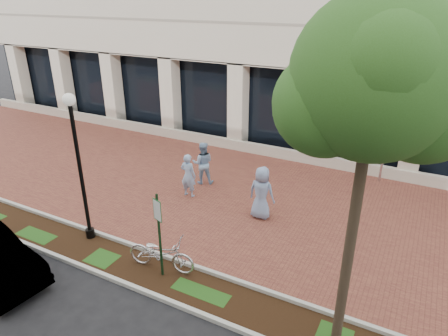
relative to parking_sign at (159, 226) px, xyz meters
The scene contains 13 objects.
ground 5.46m from the parking_sign, 96.41° to the left, with size 120.00×120.00×0.00m, color black.
brick_plaza 5.46m from the parking_sign, 96.41° to the left, with size 40.00×9.00×0.01m, color brown.
planting_strip 1.71m from the parking_sign, behind, with size 40.00×1.50×0.01m, color black.
curb_plaza_side 1.79m from the parking_sign, 130.56° to the left, with size 40.00×0.12×0.12m, color #BABBB0.
curb_street_side 1.85m from the parking_sign, 125.38° to the right, with size 40.00×0.12×0.12m, color #BABBB0.
parking_sign is the anchor object (origin of this frame).
lamppost 3.37m from the parking_sign, behind, with size 0.36×0.36×4.69m.
street_tree 6.40m from the parking_sign, ahead, with size 3.50×2.92×7.41m.
locked_bicycle 1.12m from the parking_sign, 125.09° to the left, with size 0.70×2.02×1.06m, color silver.
pedestrian_left 4.84m from the parking_sign, 113.38° to the left, with size 0.63×0.41×1.73m, color #97B7E1.
pedestrian_mid 6.02m from the parking_sign, 109.50° to the left, with size 0.86×0.67×1.77m, color #91B5D8.
pedestrian_right 4.42m from the parking_sign, 74.19° to the left, with size 0.93×0.60×1.90m, color #8097BF.
bollard 10.27m from the parking_sign, 64.15° to the left, with size 0.12×0.12×0.88m.
Camera 1 is at (6.29, -12.32, 7.24)m, focal length 32.00 mm.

